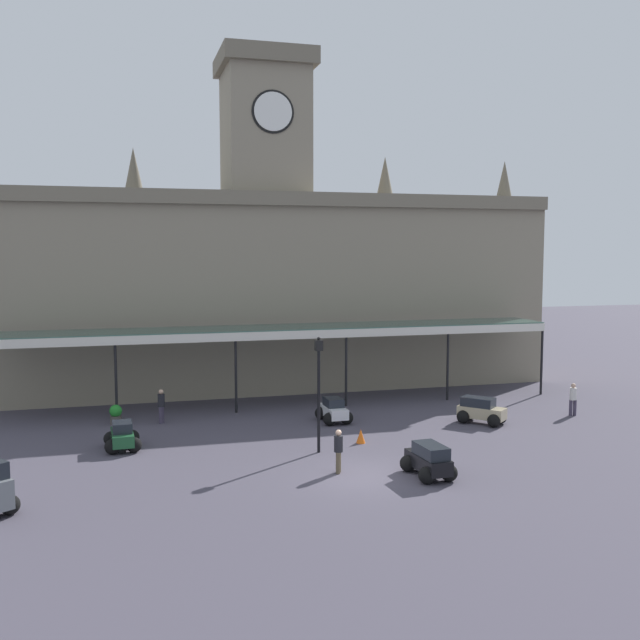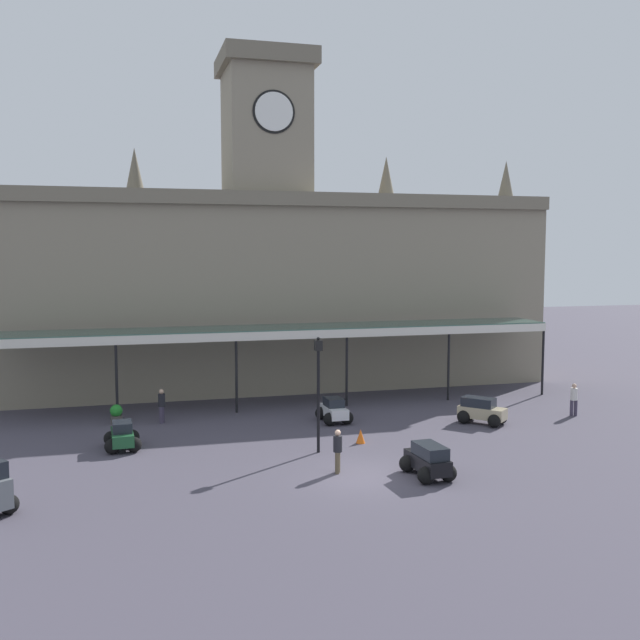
{
  "view_description": "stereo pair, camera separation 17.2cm",
  "coord_description": "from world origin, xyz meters",
  "px_view_note": "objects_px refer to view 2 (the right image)",
  "views": [
    {
      "loc": [
        -8.64,
        -25.01,
        8.42
      ],
      "look_at": [
        0.0,
        6.3,
        5.29
      ],
      "focal_mm": 40.63,
      "sensor_mm": 36.0,
      "label": 1
    },
    {
      "loc": [
        -8.47,
        -25.05,
        8.42
      ],
      "look_at": [
        0.0,
        6.3,
        5.29
      ],
      "focal_mm": 40.63,
      "sensor_mm": 36.0,
      "label": 2
    }
  ],
  "objects_px": {
    "pedestrian_crossing_forecourt": "(162,405)",
    "pedestrian_beside_cars": "(574,398)",
    "car_green_sedan": "(122,437)",
    "car_beige_estate": "(481,412)",
    "car_black_estate": "(428,462)",
    "pedestrian_near_entrance": "(338,449)",
    "planter_near_kerb": "(116,414)",
    "victorian_lamppost": "(318,381)",
    "car_white_sedan": "(334,412)",
    "traffic_cone": "(361,436)"
  },
  "relations": [
    {
      "from": "car_green_sedan",
      "to": "car_black_estate",
      "type": "bearing_deg",
      "value": -32.18
    },
    {
      "from": "pedestrian_crossing_forecourt",
      "to": "traffic_cone",
      "type": "relative_size",
      "value": 2.7
    },
    {
      "from": "car_black_estate",
      "to": "pedestrian_beside_cars",
      "type": "distance_m",
      "value": 13.39
    },
    {
      "from": "car_green_sedan",
      "to": "car_beige_estate",
      "type": "bearing_deg",
      "value": 0.43
    },
    {
      "from": "planter_near_kerb",
      "to": "victorian_lamppost",
      "type": "bearing_deg",
      "value": -41.83
    },
    {
      "from": "car_green_sedan",
      "to": "traffic_cone",
      "type": "relative_size",
      "value": 3.38
    },
    {
      "from": "car_black_estate",
      "to": "pedestrian_beside_cars",
      "type": "height_order",
      "value": "pedestrian_beside_cars"
    },
    {
      "from": "car_black_estate",
      "to": "planter_near_kerb",
      "type": "distance_m",
      "value": 16.19
    },
    {
      "from": "car_green_sedan",
      "to": "victorian_lamppost",
      "type": "xyz_separation_m",
      "value": [
        7.92,
        -2.67,
        2.52
      ]
    },
    {
      "from": "pedestrian_beside_cars",
      "to": "planter_near_kerb",
      "type": "relative_size",
      "value": 1.74
    },
    {
      "from": "pedestrian_near_entrance",
      "to": "car_black_estate",
      "type": "bearing_deg",
      "value": -23.32
    },
    {
      "from": "car_green_sedan",
      "to": "pedestrian_beside_cars",
      "type": "distance_m",
      "value": 22.23
    },
    {
      "from": "planter_near_kerb",
      "to": "car_green_sedan",
      "type": "bearing_deg",
      "value": -86.44
    },
    {
      "from": "car_beige_estate",
      "to": "car_white_sedan",
      "type": "bearing_deg",
      "value": 162.05
    },
    {
      "from": "car_white_sedan",
      "to": "planter_near_kerb",
      "type": "distance_m",
      "value": 10.61
    },
    {
      "from": "car_green_sedan",
      "to": "pedestrian_near_entrance",
      "type": "bearing_deg",
      "value": -35.27
    },
    {
      "from": "car_green_sedan",
      "to": "car_black_estate",
      "type": "height_order",
      "value": "car_black_estate"
    },
    {
      "from": "car_white_sedan",
      "to": "car_black_estate",
      "type": "bearing_deg",
      "value": -84.16
    },
    {
      "from": "pedestrian_crossing_forecourt",
      "to": "victorian_lamppost",
      "type": "xyz_separation_m",
      "value": [
        6.06,
        -6.99,
        2.12
      ]
    },
    {
      "from": "car_green_sedan",
      "to": "pedestrian_crossing_forecourt",
      "type": "relative_size",
      "value": 1.25
    },
    {
      "from": "car_green_sedan",
      "to": "pedestrian_beside_cars",
      "type": "height_order",
      "value": "pedestrian_beside_cars"
    },
    {
      "from": "pedestrian_crossing_forecourt",
      "to": "pedestrian_near_entrance",
      "type": "bearing_deg",
      "value": -58.63
    },
    {
      "from": "pedestrian_near_entrance",
      "to": "victorian_lamppost",
      "type": "bearing_deg",
      "value": 89.57
    },
    {
      "from": "pedestrian_near_entrance",
      "to": "victorian_lamppost",
      "type": "distance_m",
      "value": 3.6
    },
    {
      "from": "pedestrian_near_entrance",
      "to": "planter_near_kerb",
      "type": "distance_m",
      "value": 13.13
    },
    {
      "from": "pedestrian_beside_cars",
      "to": "victorian_lamppost",
      "type": "bearing_deg",
      "value": -167.95
    },
    {
      "from": "pedestrian_beside_cars",
      "to": "pedestrian_crossing_forecourt",
      "type": "bearing_deg",
      "value": 169.06
    },
    {
      "from": "car_white_sedan",
      "to": "traffic_cone",
      "type": "bearing_deg",
      "value": -89.69
    },
    {
      "from": "car_beige_estate",
      "to": "traffic_cone",
      "type": "relative_size",
      "value": 3.87
    },
    {
      "from": "car_green_sedan",
      "to": "car_white_sedan",
      "type": "bearing_deg",
      "value": 13.12
    },
    {
      "from": "pedestrian_crossing_forecourt",
      "to": "planter_near_kerb",
      "type": "relative_size",
      "value": 1.74
    },
    {
      "from": "car_green_sedan",
      "to": "victorian_lamppost",
      "type": "relative_size",
      "value": 0.43
    },
    {
      "from": "car_beige_estate",
      "to": "pedestrian_crossing_forecourt",
      "type": "distance_m",
      "value": 15.62
    },
    {
      "from": "car_green_sedan",
      "to": "planter_near_kerb",
      "type": "xyz_separation_m",
      "value": [
        -0.29,
        4.67,
        -0.01
      ]
    },
    {
      "from": "car_black_estate",
      "to": "victorian_lamppost",
      "type": "height_order",
      "value": "victorian_lamppost"
    },
    {
      "from": "car_white_sedan",
      "to": "pedestrian_beside_cars",
      "type": "height_order",
      "value": "pedestrian_beside_cars"
    },
    {
      "from": "pedestrian_crossing_forecourt",
      "to": "pedestrian_beside_cars",
      "type": "height_order",
      "value": "same"
    },
    {
      "from": "car_green_sedan",
      "to": "planter_near_kerb",
      "type": "distance_m",
      "value": 4.68
    },
    {
      "from": "pedestrian_beside_cars",
      "to": "victorian_lamppost",
      "type": "xyz_separation_m",
      "value": [
        -14.3,
        -3.05,
        2.12
      ]
    },
    {
      "from": "car_green_sedan",
      "to": "victorian_lamppost",
      "type": "bearing_deg",
      "value": -18.66
    },
    {
      "from": "pedestrian_near_entrance",
      "to": "victorian_lamppost",
      "type": "height_order",
      "value": "victorian_lamppost"
    },
    {
      "from": "car_beige_estate",
      "to": "car_black_estate",
      "type": "height_order",
      "value": "same"
    },
    {
      "from": "car_black_estate",
      "to": "pedestrian_beside_cars",
      "type": "relative_size",
      "value": 1.38
    },
    {
      "from": "pedestrian_near_entrance",
      "to": "pedestrian_beside_cars",
      "type": "height_order",
      "value": "same"
    },
    {
      "from": "pedestrian_beside_cars",
      "to": "pedestrian_near_entrance",
      "type": "bearing_deg",
      "value": -157.39
    },
    {
      "from": "pedestrian_crossing_forecourt",
      "to": "pedestrian_beside_cars",
      "type": "xyz_separation_m",
      "value": [
        20.36,
        -3.94,
        0.0
      ]
    },
    {
      "from": "pedestrian_near_entrance",
      "to": "pedestrian_beside_cars",
      "type": "bearing_deg",
      "value": 22.61
    },
    {
      "from": "pedestrian_crossing_forecourt",
      "to": "pedestrian_near_entrance",
      "type": "distance_m",
      "value": 11.6
    },
    {
      "from": "planter_near_kerb",
      "to": "car_beige_estate",
      "type": "bearing_deg",
      "value": -14.81
    },
    {
      "from": "pedestrian_crossing_forecourt",
      "to": "car_white_sedan",
      "type": "bearing_deg",
      "value": -13.52
    }
  ]
}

